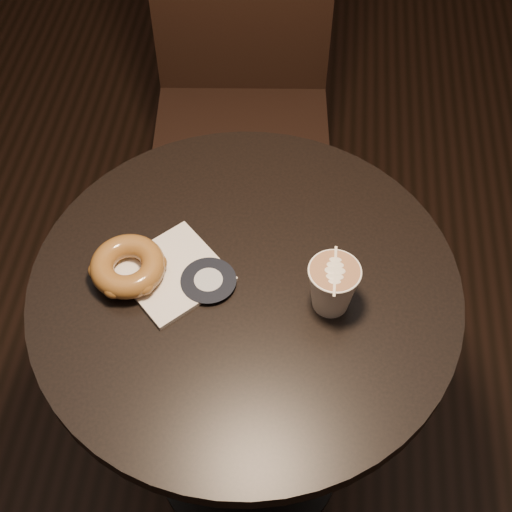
% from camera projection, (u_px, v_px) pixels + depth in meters
% --- Properties ---
extents(cafe_table, '(0.70, 0.70, 0.75)m').
position_uv_depth(cafe_table, '(246.00, 344.00, 1.31)').
color(cafe_table, black).
rests_on(cafe_table, ground).
extents(chair, '(0.46, 0.46, 1.06)m').
position_uv_depth(chair, '(242.00, 76.00, 1.69)').
color(chair, black).
rests_on(chair, ground).
extents(pastry_bag, '(0.21, 0.21, 0.01)m').
position_uv_depth(pastry_bag, '(173.00, 273.00, 1.15)').
color(pastry_bag, silver).
rests_on(pastry_bag, cafe_table).
extents(doughnut, '(0.12, 0.12, 0.04)m').
position_uv_depth(doughnut, '(128.00, 266.00, 1.13)').
color(doughnut, brown).
rests_on(doughnut, pastry_bag).
extents(latte_cup, '(0.08, 0.08, 0.09)m').
position_uv_depth(latte_cup, '(332.00, 287.00, 1.09)').
color(latte_cup, white).
rests_on(latte_cup, cafe_table).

